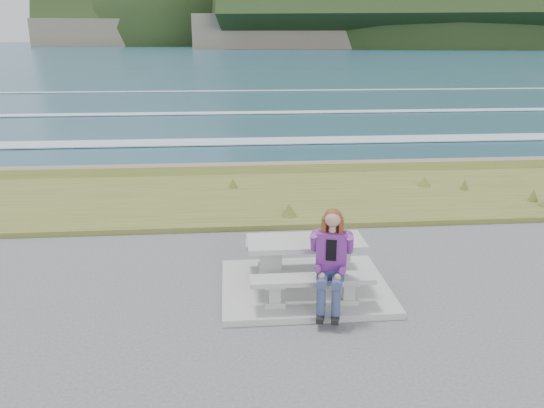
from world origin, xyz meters
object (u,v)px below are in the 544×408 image
object	(u,v)px
bench_landward	(312,284)
seated_woman	(330,275)
bench_seaward	(299,247)
picnic_table	(305,250)

from	to	relation	value
bench_landward	seated_woman	bearing A→B (deg)	-30.49
bench_seaward	picnic_table	bearing A→B (deg)	-90.00
picnic_table	seated_woman	world-z (taller)	seated_woman
picnic_table	bench_seaward	distance (m)	0.74
bench_seaward	seated_woman	xyz separation A→B (m)	(0.23, -1.54, 0.19)
picnic_table	bench_seaward	xyz separation A→B (m)	(0.00, 0.70, -0.23)
picnic_table	seated_woman	size ratio (longest dim) A/B	1.23
bench_seaward	bench_landward	bearing A→B (deg)	-90.00
picnic_table	bench_seaward	size ratio (longest dim) A/B	1.00
seated_woman	bench_landward	bearing A→B (deg)	163.88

